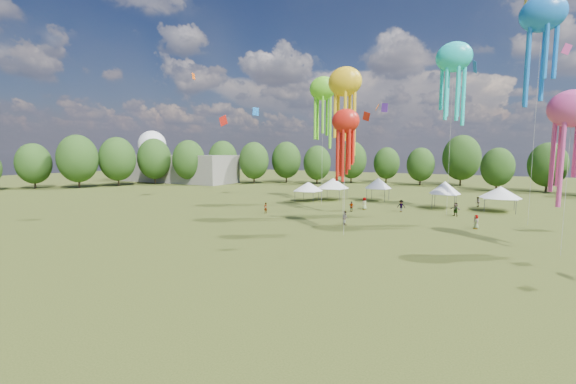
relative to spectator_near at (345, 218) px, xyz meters
The scene contains 8 objects.
spectator_near is the anchor object (origin of this frame).
spectators_far 14.33m from the spectator_near, 65.00° to the left, with size 28.05×22.65×1.91m.
festival_tents 20.93m from the spectator_near, 89.44° to the left, with size 35.70×11.93×4.35m.
show_kites 20.12m from the spectator_near, 51.49° to the left, with size 34.85×22.97×26.98m.
small_kites 29.70m from the spectator_near, 75.57° to the left, with size 80.80×60.93×44.88m.
treeline 29.27m from the spectator_near, 90.24° to the left, with size 201.57×95.24×13.43m.
hangar 78.28m from the spectator_near, 150.76° to the left, with size 40.00×12.00×8.00m, color gray.
radome 95.58m from the spectator_near, 152.32° to the left, with size 9.00×9.00×16.00m.
Camera 1 is at (11.49, -8.54, 8.94)m, focal length 22.86 mm.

